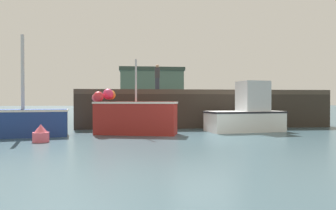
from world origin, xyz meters
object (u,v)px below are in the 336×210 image
(mooring_buoy_foreground, at_px, (41,134))
(fishing_boat_near_right, at_px, (134,116))
(fishing_boat_near_left, at_px, (23,122))
(dockworker, at_px, (157,78))
(fishing_boat_mid, at_px, (247,114))

(mooring_buoy_foreground, bearing_deg, fishing_boat_near_right, 32.49)
(fishing_boat_near_left, bearing_deg, mooring_buoy_foreground, -56.22)
(fishing_boat_near_right, height_order, dockworker, dockworker)
(fishing_boat_mid, bearing_deg, fishing_boat_near_left, -174.30)
(fishing_boat_near_right, height_order, fishing_boat_mid, fishing_boat_near_right)
(fishing_boat_mid, bearing_deg, dockworker, 123.41)
(fishing_boat_near_right, bearing_deg, fishing_boat_near_left, -176.75)
(fishing_boat_mid, height_order, mooring_buoy_foreground, fishing_boat_mid)
(fishing_boat_mid, xyz_separation_m, dockworker, (-3.84, 5.83, 2.13))
(mooring_buoy_foreground, bearing_deg, dockworker, 60.84)
(fishing_boat_near_right, relative_size, dockworker, 2.14)
(fishing_boat_near_left, bearing_deg, dockworker, 48.27)
(fishing_boat_near_right, bearing_deg, dockworker, 76.95)
(fishing_boat_near_left, distance_m, fishing_boat_mid, 9.97)
(fishing_boat_near_left, xyz_separation_m, fishing_boat_near_right, (4.56, 0.26, 0.20))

